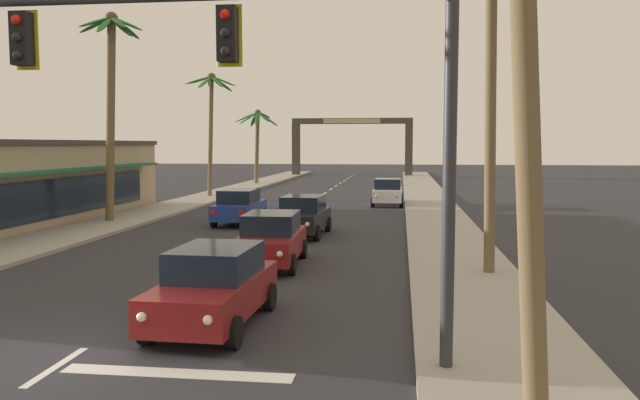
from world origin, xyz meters
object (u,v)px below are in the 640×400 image
object	(u,v)px
sedan_third_in_queue	(271,239)
palm_left_third	(211,107)
palm_left_second	(111,84)
sedan_oncoming_far	(240,206)
sedan_fifth_in_queue	(303,215)
sedan_lead_at_stop_bar	(214,286)
traffic_signal_mast	(236,71)
palm_left_farthest	(257,130)
town_gateway_arch	(352,139)
sedan_parked_nearest_kerb	(388,192)
palm_right_second	(491,45)

from	to	relation	value
sedan_third_in_queue	palm_left_third	distance (m)	27.10
palm_left_second	sedan_oncoming_far	bearing A→B (deg)	5.35
sedan_fifth_in_queue	sedan_lead_at_stop_bar	bearing A→B (deg)	-89.23
traffic_signal_mast	sedan_third_in_queue	world-z (taller)	traffic_signal_mast
traffic_signal_mast	sedan_oncoming_far	xyz separation A→B (m)	(-4.95, 19.16, -4.24)
palm_left_third	palm_left_farthest	bearing A→B (deg)	90.40
sedan_lead_at_stop_bar	palm_left_farthest	xyz separation A→B (m)	(-9.75, 46.66, 4.35)
palm_left_farthest	town_gateway_arch	size ratio (longest dim) A/B	0.49
sedan_parked_nearest_kerb	traffic_signal_mast	bearing A→B (deg)	-93.83
sedan_parked_nearest_kerb	sedan_third_in_queue	bearing A→B (deg)	-99.07
town_gateway_arch	palm_right_second	bearing A→B (deg)	-81.76
sedan_oncoming_far	sedan_parked_nearest_kerb	distance (m)	12.46
palm_left_second	palm_left_farthest	xyz separation A→B (m)	(0.17, 30.37, -1.50)
sedan_fifth_in_queue	palm_left_second	bearing A→B (deg)	163.72
sedan_fifth_in_queue	sedan_oncoming_far	xyz separation A→B (m)	(-3.64, 3.41, 0.00)
sedan_third_in_queue	palm_right_second	world-z (taller)	palm_right_second
sedan_third_in_queue	sedan_lead_at_stop_bar	bearing A→B (deg)	-88.64
traffic_signal_mast	palm_left_third	distance (m)	35.48
sedan_parked_nearest_kerb	palm_right_second	bearing A→B (deg)	-81.22
palm_left_second	palm_left_third	distance (m)	15.19
traffic_signal_mast	palm_left_second	size ratio (longest dim) A/B	1.14
sedan_third_in_queue	palm_left_farthest	bearing A→B (deg)	103.50
sedan_third_in_queue	palm_left_second	world-z (taller)	palm_left_second
sedan_oncoming_far	town_gateway_arch	bearing A→B (deg)	87.80
traffic_signal_mast	palm_left_farthest	bearing A→B (deg)	102.53
palm_left_second	palm_left_third	world-z (taller)	palm_left_second
sedan_fifth_in_queue	sedan_parked_nearest_kerb	distance (m)	14.16
sedan_third_in_queue	sedan_parked_nearest_kerb	xyz separation A→B (m)	(3.27, 20.49, 0.00)
sedan_lead_at_stop_bar	palm_left_second	bearing A→B (deg)	121.32
sedan_parked_nearest_kerb	town_gateway_arch	world-z (taller)	town_gateway_arch
palm_left_third	palm_left_second	bearing A→B (deg)	-91.03
sedan_oncoming_far	town_gateway_arch	distance (m)	47.28
sedan_third_in_queue	sedan_parked_nearest_kerb	world-z (taller)	same
sedan_lead_at_stop_bar	palm_left_second	world-z (taller)	palm_left_second
sedan_oncoming_far	sedan_fifth_in_queue	bearing A→B (deg)	-43.19
sedan_oncoming_far	sedan_parked_nearest_kerb	size ratio (longest dim) A/B	1.00
sedan_parked_nearest_kerb	palm_right_second	distance (m)	22.38
palm_left_second	palm_left_third	xyz separation A→B (m)	(0.27, 15.19, -0.19)
sedan_fifth_in_queue	palm_right_second	xyz separation A→B (m)	(6.59, -7.59, 5.80)
traffic_signal_mast	sedan_parked_nearest_kerb	distance (m)	29.88
sedan_third_in_queue	town_gateway_arch	world-z (taller)	town_gateway_arch
palm_left_second	traffic_signal_mast	bearing A→B (deg)	-59.28
sedan_lead_at_stop_bar	sedan_oncoming_far	bearing A→B (deg)	102.75
sedan_third_in_queue	sedan_oncoming_far	world-z (taller)	same
palm_left_second	palm_right_second	size ratio (longest dim) A/B	1.06
palm_right_second	sedan_fifth_in_queue	bearing A→B (deg)	130.95
sedan_oncoming_far	palm_left_farthest	size ratio (longest dim) A/B	0.62
sedan_oncoming_far	palm_left_third	size ratio (longest dim) A/B	0.50
sedan_fifth_in_queue	sedan_parked_nearest_kerb	xyz separation A→B (m)	(3.29, 13.77, 0.00)
palm_left_farthest	sedan_third_in_queue	bearing A→B (deg)	-76.50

